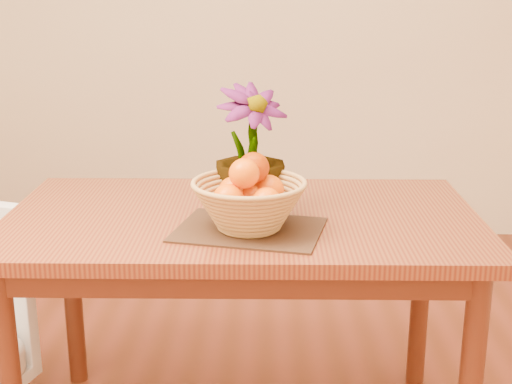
{
  "coord_description": "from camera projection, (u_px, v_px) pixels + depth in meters",
  "views": [
    {
      "loc": [
        0.07,
        -1.71,
        1.4
      ],
      "look_at": [
        0.04,
        0.18,
        0.85
      ],
      "focal_mm": 50.0,
      "sensor_mm": 36.0,
      "label": 1
    }
  ],
  "objects": [
    {
      "name": "table",
      "position": [
        242.0,
        242.0,
        2.14
      ],
      "size": [
        1.4,
        0.8,
        0.75
      ],
      "color": "brown",
      "rests_on": "floor"
    },
    {
      "name": "potted_plant",
      "position": [
        250.0,
        151.0,
        2.07
      ],
      "size": [
        0.29,
        0.29,
        0.38
      ],
      "primitive_type": "imported",
      "rotation": [
        0.0,
        0.0,
        0.56
      ],
      "color": "#194914",
      "rests_on": "table"
    },
    {
      "name": "placemat",
      "position": [
        249.0,
        230.0,
        1.97
      ],
      "size": [
        0.45,
        0.38,
        0.01
      ],
      "primitive_type": "cube",
      "rotation": [
        0.0,
        0.0,
        -0.22
      ],
      "color": "#392114",
      "rests_on": "table"
    },
    {
      "name": "orange_pile",
      "position": [
        250.0,
        185.0,
        1.94
      ],
      "size": [
        0.19,
        0.19,
        0.16
      ],
      "rotation": [
        0.0,
        0.0,
        0.11
      ],
      "color": "#DC5603",
      "rests_on": "wicker_basket"
    },
    {
      "name": "wicker_basket",
      "position": [
        249.0,
        207.0,
        1.95
      ],
      "size": [
        0.32,
        0.32,
        0.13
      ],
      "color": "tan",
      "rests_on": "placemat"
    }
  ]
}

